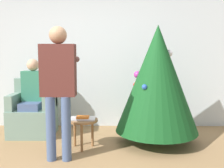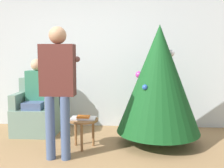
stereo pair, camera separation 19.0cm
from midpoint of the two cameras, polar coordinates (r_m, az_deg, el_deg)
The scene contains 8 objects.
wall_back at distance 4.87m, azimuth -6.64°, elevation 6.55°, with size 8.00×0.06×2.70m.
christmas_tree at distance 3.95m, azimuth 8.44°, elevation 1.13°, with size 1.24×1.24×1.78m.
armchair at distance 4.64m, azimuth -17.86°, elevation -6.24°, with size 0.71×0.61×0.93m.
person_seated at distance 4.55m, azimuth -18.10°, elevation -1.99°, with size 0.36×0.46×1.27m.
person_standing at distance 3.37m, azimuth -13.18°, elevation 0.77°, with size 0.45×0.57×1.70m.
side_stool at distance 3.81m, azimuth -7.80°, elevation -8.51°, with size 0.43×0.43×0.42m.
laptop at distance 3.79m, azimuth -7.82°, elevation -7.47°, with size 0.36×0.23×0.02m.
book at distance 3.79m, azimuth -7.82°, elevation -7.15°, with size 0.18×0.13×0.02m.
Camera 1 is at (0.52, -2.61, 1.36)m, focal length 42.00 mm.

